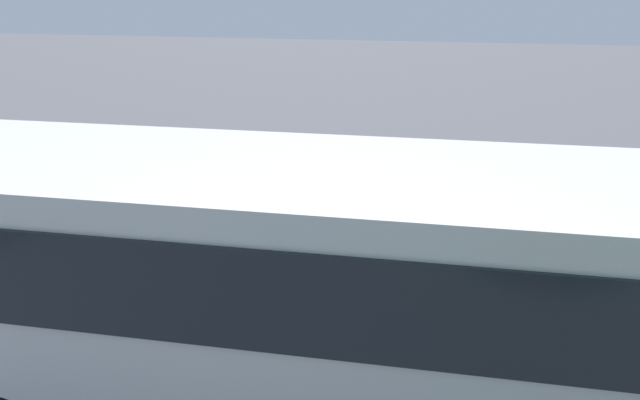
{
  "coord_description": "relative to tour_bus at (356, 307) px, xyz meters",
  "views": [
    {
      "loc": [
        -2.02,
        10.26,
        5.01
      ],
      "look_at": [
        -0.16,
        0.58,
        1.1
      ],
      "focal_mm": 31.42,
      "sensor_mm": 36.0,
      "label": 1
    }
  ],
  "objects": [
    {
      "name": "ground_plane",
      "position": [
        1.41,
        -4.99,
        -1.65
      ],
      "size": [
        80.0,
        80.0,
        0.0
      ],
      "primitive_type": "plane",
      "color": "#4C4C51"
    },
    {
      "name": "tour_bus",
      "position": [
        0.0,
        0.0,
        0.0
      ],
      "size": [
        10.45,
        2.72,
        3.25
      ],
      "color": "silver",
      "rests_on": "ground_plane"
    },
    {
      "name": "spectator_far_left",
      "position": [
        -1.21,
        -2.37,
        -0.56
      ],
      "size": [
        0.58,
        0.37,
        1.81
      ],
      "color": "#473823",
      "rests_on": "ground_plane"
    },
    {
      "name": "spectator_left",
      "position": [
        -0.29,
        -2.78,
        -0.58
      ],
      "size": [
        0.58,
        0.35,
        1.79
      ],
      "color": "#473823",
      "rests_on": "ground_plane"
    },
    {
      "name": "spectator_centre",
      "position": [
        0.84,
        -2.69,
        -0.65
      ],
      "size": [
        0.58,
        0.36,
        1.69
      ],
      "color": "black",
      "rests_on": "ground_plane"
    },
    {
      "name": "parked_motorcycle_silver",
      "position": [
        1.84,
        -1.97,
        -1.16
      ],
      "size": [
        2.04,
        0.67,
        0.99
      ],
      "color": "black",
      "rests_on": "ground_plane"
    },
    {
      "name": "stunt_motorcycle",
      "position": [
        4.13,
        -6.8,
        -0.59
      ],
      "size": [
        1.79,
        0.98,
        1.9
      ],
      "color": "black",
      "rests_on": "ground_plane"
    },
    {
      "name": "traffic_cone",
      "position": [
        2.96,
        -5.63,
        -1.34
      ],
      "size": [
        0.34,
        0.34,
        0.63
      ],
      "color": "orange",
      "rests_on": "ground_plane"
    },
    {
      "name": "bay_line_a",
      "position": [
        -3.36,
        -6.71,
        -1.64
      ],
      "size": [
        0.26,
        4.5,
        0.01
      ],
      "color": "white",
      "rests_on": "ground_plane"
    },
    {
      "name": "bay_line_b",
      "position": [
        -0.77,
        -6.71,
        -1.64
      ],
      "size": [
        0.27,
        4.77,
        0.01
      ],
      "color": "white",
      "rests_on": "ground_plane"
    },
    {
      "name": "bay_line_c",
      "position": [
        1.83,
        -6.71,
        -1.64
      ],
      "size": [
        0.22,
        3.5,
        0.01
      ],
      "color": "white",
      "rests_on": "ground_plane"
    },
    {
      "name": "bay_line_d",
      "position": [
        4.43,
        -6.71,
        -1.64
      ],
      "size": [
        0.26,
        4.71,
        0.01
      ],
      "color": "white",
      "rests_on": "ground_plane"
    }
  ]
}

